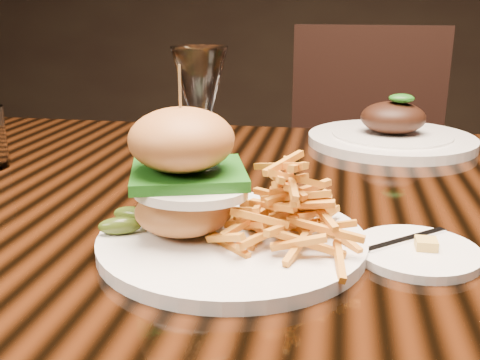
% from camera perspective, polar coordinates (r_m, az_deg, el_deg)
% --- Properties ---
extents(dining_table, '(1.60, 0.90, 0.75)m').
position_cam_1_polar(dining_table, '(0.84, 2.23, -6.18)').
color(dining_table, black).
rests_on(dining_table, ground).
extents(burger_plate, '(0.30, 0.30, 0.20)m').
position_cam_1_polar(burger_plate, '(0.61, -1.00, -2.07)').
color(burger_plate, white).
rests_on(burger_plate, dining_table).
extents(side_saucer, '(0.13, 0.13, 0.02)m').
position_cam_1_polar(side_saucer, '(0.63, 17.51, -6.95)').
color(side_saucer, white).
rests_on(side_saucer, dining_table).
extents(ramekin, '(0.08, 0.08, 0.04)m').
position_cam_1_polar(ramekin, '(0.78, -2.90, -0.60)').
color(ramekin, white).
rests_on(ramekin, dining_table).
extents(wine_glass, '(0.08, 0.08, 0.21)m').
position_cam_1_polar(wine_glass, '(0.76, -4.07, 9.31)').
color(wine_glass, white).
rests_on(wine_glass, dining_table).
extents(far_dish, '(0.32, 0.32, 0.10)m').
position_cam_1_polar(far_dish, '(1.12, 15.15, 4.45)').
color(far_dish, white).
rests_on(far_dish, dining_table).
extents(chair_far, '(0.50, 0.51, 0.95)m').
position_cam_1_polar(chair_far, '(1.72, 12.14, 1.12)').
color(chair_far, black).
rests_on(chair_far, ground).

